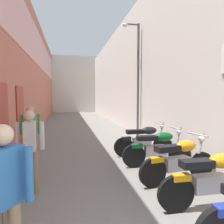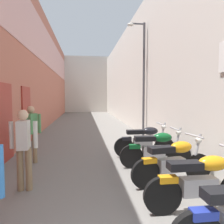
% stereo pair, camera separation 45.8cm
% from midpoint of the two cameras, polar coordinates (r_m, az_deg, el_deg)
% --- Properties ---
extents(ground_plane, '(40.28, 40.28, 0.00)m').
position_cam_midpoint_polar(ground_plane, '(10.76, -9.18, -5.60)').
color(ground_plane, slate).
extents(building_left, '(0.45, 24.28, 6.63)m').
position_cam_midpoint_polar(building_left, '(12.80, -22.05, 10.72)').
color(building_left, '#B76651').
rests_on(building_left, ground).
extents(building_right, '(0.45, 24.28, 6.24)m').
position_cam_midpoint_polar(building_right, '(13.05, 2.22, 9.91)').
color(building_right, beige).
rests_on(building_right, ground).
extents(building_far_end, '(7.96, 2.00, 6.56)m').
position_cam_midpoint_polar(building_far_end, '(25.78, -10.94, 7.35)').
color(building_far_end, beige).
rests_on(building_far_end, ground).
extents(motorcycle_second, '(1.85, 0.58, 1.04)m').
position_cam_midpoint_polar(motorcycle_second, '(3.79, 22.56, -16.46)').
color(motorcycle_second, black).
rests_on(motorcycle_second, ground).
extents(motorcycle_third, '(1.84, 0.58, 1.04)m').
position_cam_midpoint_polar(motorcycle_third, '(4.63, 15.11, -12.47)').
color(motorcycle_third, black).
rests_on(motorcycle_third, ground).
extents(motorcycle_fourth, '(1.85, 0.58, 1.04)m').
position_cam_midpoint_polar(motorcycle_fourth, '(5.56, 10.05, -9.55)').
color(motorcycle_fourth, black).
rests_on(motorcycle_fourth, ground).
extents(motorcycle_fifth, '(1.85, 0.58, 1.04)m').
position_cam_midpoint_polar(motorcycle_fifth, '(6.48, 6.69, -7.56)').
color(motorcycle_fifth, black).
rests_on(motorcycle_fifth, ground).
extents(pedestrian_by_doorway, '(0.52, 0.39, 1.57)m').
position_cam_midpoint_polar(pedestrian_by_doorway, '(2.39, -32.63, -18.53)').
color(pedestrian_by_doorway, '#8C7251').
rests_on(pedestrian_by_doorway, ground).
extents(pedestrian_mid_alley, '(0.52, 0.35, 1.57)m').
position_cam_midpoint_polar(pedestrian_mid_alley, '(4.29, -24.44, -8.30)').
color(pedestrian_mid_alley, '#8C7251').
rests_on(pedestrian_mid_alley, ground).
extents(pedestrian_further_down, '(0.52, 0.39, 1.57)m').
position_cam_midpoint_polar(pedestrian_further_down, '(6.01, -23.47, -4.78)').
color(pedestrian_further_down, '#8C7251').
rests_on(pedestrian_further_down, ground).
extents(street_lamp, '(0.79, 0.18, 4.99)m').
position_cam_midpoint_polar(street_lamp, '(9.36, 5.25, 10.78)').
color(street_lamp, '#47474C').
rests_on(street_lamp, ground).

